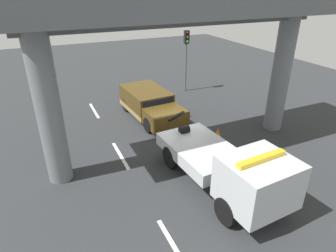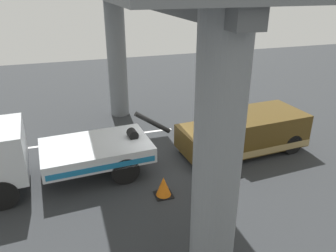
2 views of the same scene
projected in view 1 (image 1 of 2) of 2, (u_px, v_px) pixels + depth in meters
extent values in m
cube|color=#2D3033|center=(176.00, 143.00, 15.15)|extent=(60.00, 40.00, 0.10)
cube|color=silver|center=(94.00, 111.00, 18.91)|extent=(2.60, 0.16, 0.01)
cube|color=silver|center=(120.00, 155.00, 14.02)|extent=(2.60, 0.16, 0.01)
cube|color=silver|center=(175.00, 248.00, 9.12)|extent=(2.60, 0.16, 0.01)
cube|color=silver|center=(201.00, 151.00, 12.62)|extent=(3.99, 2.65, 0.55)
cube|color=silver|center=(258.00, 182.00, 9.75)|extent=(2.19, 2.43, 1.65)
cube|color=black|center=(273.00, 183.00, 9.11)|extent=(0.20, 2.21, 0.66)
cube|color=#196B9E|center=(223.00, 146.00, 13.17)|extent=(3.64, 0.26, 0.20)
cylinder|color=black|center=(176.00, 117.00, 14.03)|extent=(1.42, 0.27, 1.07)
cylinder|color=black|center=(184.00, 130.00, 13.54)|extent=(0.39, 0.47, 0.36)
cube|color=yellow|center=(261.00, 159.00, 9.35)|extent=(0.36, 1.93, 0.16)
cylinder|color=black|center=(271.00, 192.00, 10.78)|extent=(1.02, 0.38, 1.00)
cylinder|color=black|center=(227.00, 211.00, 9.90)|extent=(1.02, 0.38, 1.00)
cylinder|color=black|center=(209.00, 146.00, 13.86)|extent=(1.02, 0.38, 1.00)
cylinder|color=black|center=(171.00, 157.00, 12.97)|extent=(1.02, 0.38, 1.00)
cube|color=#4C3814|center=(146.00, 100.00, 18.17)|extent=(3.59, 2.42, 1.35)
cube|color=#4C3814|center=(165.00, 118.00, 16.21)|extent=(1.86, 2.22, 0.95)
cube|color=black|center=(158.00, 104.00, 16.66)|extent=(0.19, 1.94, 0.59)
cube|color=#9E8451|center=(146.00, 107.00, 18.39)|extent=(3.61, 2.44, 0.28)
cylinder|color=black|center=(179.00, 118.00, 16.87)|extent=(0.86, 0.33, 0.84)
cylinder|color=black|center=(149.00, 125.00, 16.05)|extent=(0.86, 0.33, 0.84)
cylinder|color=black|center=(153.00, 99.00, 19.55)|extent=(0.86, 0.33, 0.84)
cylinder|color=black|center=(126.00, 105.00, 18.73)|extent=(0.86, 0.33, 0.84)
cylinder|color=slate|center=(281.00, 75.00, 15.36)|extent=(0.96, 0.96, 6.19)
cylinder|color=slate|center=(49.00, 110.00, 11.06)|extent=(0.96, 0.96, 6.19)
cube|color=#5B5F63|center=(186.00, 5.00, 11.65)|extent=(3.60, 13.50, 0.87)
cube|color=#4A4E52|center=(185.00, 22.00, 11.92)|extent=(0.50, 13.10, 0.36)
cylinder|color=#515456|center=(186.00, 68.00, 21.62)|extent=(0.12, 0.12, 3.54)
cube|color=black|center=(187.00, 37.00, 20.64)|extent=(0.28, 0.32, 0.90)
sphere|color=#360605|center=(188.00, 33.00, 20.38)|extent=(0.18, 0.18, 0.18)
sphere|color=#3A2D06|center=(188.00, 37.00, 20.51)|extent=(0.18, 0.18, 0.18)
sphere|color=green|center=(188.00, 42.00, 20.64)|extent=(0.18, 0.18, 0.18)
cone|color=orange|center=(218.00, 134.00, 15.22)|extent=(0.52, 0.52, 0.69)
cube|color=black|center=(217.00, 140.00, 15.37)|extent=(0.58, 0.58, 0.03)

